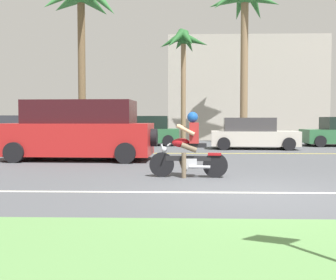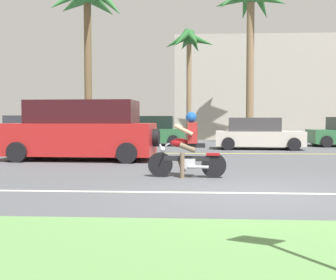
{
  "view_description": "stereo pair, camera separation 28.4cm",
  "coord_description": "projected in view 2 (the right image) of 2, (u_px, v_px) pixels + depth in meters",
  "views": [
    {
      "loc": [
        -1.3,
        -7.52,
        1.36
      ],
      "look_at": [
        -1.65,
        3.33,
        0.8
      ],
      "focal_mm": 44.1,
      "sensor_mm": 36.0,
      "label": 1
    },
    {
      "loc": [
        -1.02,
        -7.5,
        1.36
      ],
      "look_at": [
        -1.65,
        3.33,
        0.8
      ],
      "focal_mm": 44.1,
      "sensor_mm": 36.0,
      "label": 2
    }
  ],
  "objects": [
    {
      "name": "ground",
      "position": [
        232.0,
        173.0,
        10.48
      ],
      "size": [
        56.0,
        30.0,
        0.04
      ],
      "primitive_type": "cube",
      "color": "#4C4F54"
    },
    {
      "name": "grass_median",
      "position": [
        315.0,
        280.0,
        3.4
      ],
      "size": [
        56.0,
        3.8,
        0.06
      ],
      "primitive_type": "cube",
      "color": "#5B8C4C",
      "rests_on": "ground"
    },
    {
      "name": "lane_line_near",
      "position": [
        248.0,
        193.0,
        7.52
      ],
      "size": [
        50.4,
        0.12,
        0.01
      ],
      "primitive_type": "cube",
      "color": "silver",
      "rests_on": "ground"
    },
    {
      "name": "lane_line_far",
      "position": [
        218.0,
        153.0,
        16.08
      ],
      "size": [
        50.4,
        0.12,
        0.01
      ],
      "primitive_type": "cube",
      "color": "yellow",
      "rests_on": "ground"
    },
    {
      "name": "motorcyclist",
      "position": [
        188.0,
        150.0,
        9.52
      ],
      "size": [
        1.82,
        0.59,
        1.52
      ],
      "color": "black",
      "rests_on": "ground"
    },
    {
      "name": "suv_nearby",
      "position": [
        82.0,
        131.0,
        13.61
      ],
      "size": [
        5.06,
        2.33,
        1.96
      ],
      "color": "#AD1E1E",
      "rests_on": "ground"
    },
    {
      "name": "parked_car_0",
      "position": [
        29.0,
        133.0,
        19.09
      ],
      "size": [
        3.76,
        1.95,
        1.51
      ],
      "color": "#8C939E",
      "rests_on": "ground"
    },
    {
      "name": "parked_car_1",
      "position": [
        148.0,
        132.0,
        21.15
      ],
      "size": [
        3.9,
        1.94,
        1.5
      ],
      "color": "#2D663D",
      "rests_on": "ground"
    },
    {
      "name": "parked_car_2",
      "position": [
        258.0,
        134.0,
        18.41
      ],
      "size": [
        3.94,
        2.03,
        1.41
      ],
      "color": "beige",
      "rests_on": "ground"
    },
    {
      "name": "palm_tree_0",
      "position": [
        88.0,
        8.0,
        23.0
      ],
      "size": [
        4.46,
        4.64,
        9.17
      ],
      "color": "brown",
      "rests_on": "ground"
    },
    {
      "name": "palm_tree_1",
      "position": [
        189.0,
        48.0,
        22.1
      ],
      "size": [
        2.75,
        2.75,
        6.15
      ],
      "color": "#846B4C",
      "rests_on": "ground"
    },
    {
      "name": "palm_tree_2",
      "position": [
        251.0,
        6.0,
        21.97
      ],
      "size": [
        4.15,
        4.07,
        8.83
      ],
      "color": "#846B4C",
      "rests_on": "ground"
    },
    {
      "name": "building_far",
      "position": [
        251.0,
        89.0,
        28.08
      ],
      "size": [
        10.31,
        4.0,
        6.73
      ],
      "primitive_type": "cube",
      "color": "#A8A399",
      "rests_on": "ground"
    }
  ]
}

